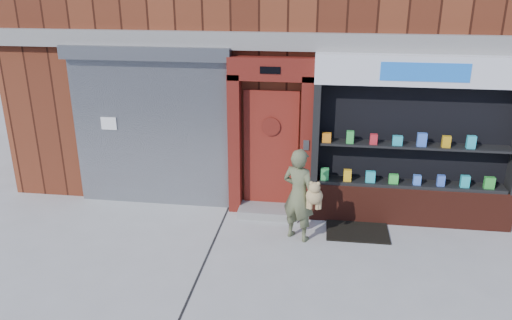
# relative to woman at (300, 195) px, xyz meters

# --- Properties ---
(ground) EXTENTS (80.00, 80.00, 0.00)m
(ground) POSITION_rel_woman_xyz_m (0.14, -0.89, -0.80)
(ground) COLOR #9E9E99
(ground) RESTS_ON ground
(shutter_bay) EXTENTS (3.10, 0.30, 3.04)m
(shutter_bay) POSITION_rel_woman_xyz_m (-2.86, 1.03, 0.91)
(shutter_bay) COLOR gray
(shutter_bay) RESTS_ON ground
(red_door_bay) EXTENTS (1.52, 0.58, 2.90)m
(red_door_bay) POSITION_rel_woman_xyz_m (-0.60, 0.97, 0.65)
(red_door_bay) COLOR #5C160F
(red_door_bay) RESTS_ON ground
(pharmacy_bay) EXTENTS (3.50, 0.41, 3.00)m
(pharmacy_bay) POSITION_rel_woman_xyz_m (1.89, 0.92, 0.57)
(pharmacy_bay) COLOR #511E13
(pharmacy_bay) RESTS_ON ground
(woman) EXTENTS (0.74, 0.61, 1.60)m
(woman) POSITION_rel_woman_xyz_m (0.00, 0.00, 0.00)
(woman) COLOR #5C6240
(woman) RESTS_ON ground
(doormat) EXTENTS (1.07, 0.75, 0.03)m
(doormat) POSITION_rel_woman_xyz_m (1.00, 0.34, -0.79)
(doormat) COLOR black
(doormat) RESTS_ON ground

